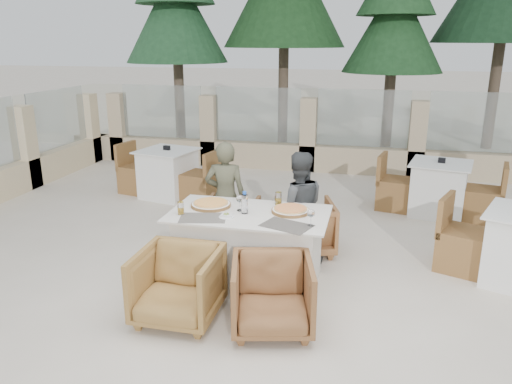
% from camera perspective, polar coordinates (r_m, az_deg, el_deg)
% --- Properties ---
extents(ground, '(80.00, 80.00, 0.00)m').
position_cam_1_polar(ground, '(5.38, -1.23, -9.95)').
color(ground, beige).
rests_on(ground, ground).
extents(sand_patch, '(30.00, 16.00, 0.01)m').
position_cam_1_polar(sand_patch, '(18.84, 9.75, 9.31)').
color(sand_patch, beige).
rests_on(sand_patch, ground).
extents(perimeter_wall_far, '(10.00, 0.34, 1.60)m').
position_cam_1_polar(perimeter_wall_far, '(9.66, 6.02, 7.12)').
color(perimeter_wall_far, tan).
rests_on(perimeter_wall_far, ground).
extents(pine_far_left, '(2.42, 2.42, 5.50)m').
position_cam_1_polar(pine_far_left, '(12.57, -9.09, 18.20)').
color(pine_far_left, '#214E2B').
rests_on(pine_far_left, ground).
extents(pine_mid_left, '(2.86, 2.86, 6.50)m').
position_cam_1_polar(pine_mid_left, '(12.37, 3.28, 20.71)').
color(pine_mid_left, '#1B411D').
rests_on(pine_mid_left, ground).
extents(pine_centre, '(2.20, 2.20, 5.00)m').
position_cam_1_polar(pine_centre, '(11.84, 15.45, 16.69)').
color(pine_centre, '#1E4822').
rests_on(pine_centre, ground).
extents(dining_table, '(1.60, 0.90, 0.77)m').
position_cam_1_polar(dining_table, '(5.17, -0.78, -6.42)').
color(dining_table, beige).
rests_on(dining_table, ground).
extents(placemat_near_left, '(0.51, 0.39, 0.00)m').
position_cam_1_polar(placemat_near_left, '(4.91, -6.09, -2.95)').
color(placemat_near_left, '#625C54').
rests_on(placemat_near_left, dining_table).
extents(placemat_near_right, '(0.52, 0.43, 0.00)m').
position_cam_1_polar(placemat_near_right, '(4.69, 3.50, -3.85)').
color(placemat_near_right, '#514B45').
rests_on(placemat_near_right, dining_table).
extents(pizza_left, '(0.48, 0.48, 0.05)m').
position_cam_1_polar(pizza_left, '(5.23, -5.18, -1.36)').
color(pizza_left, orange).
rests_on(pizza_left, dining_table).
extents(pizza_right, '(0.51, 0.51, 0.05)m').
position_cam_1_polar(pizza_right, '(5.05, 3.97, -2.06)').
color(pizza_right, '#D6481D').
rests_on(pizza_right, dining_table).
extents(water_bottle, '(0.08, 0.08, 0.23)m').
position_cam_1_polar(water_bottle, '(4.98, -1.31, -1.19)').
color(water_bottle, '#ABC3E0').
rests_on(water_bottle, dining_table).
extents(wine_glass_centre, '(0.08, 0.08, 0.18)m').
position_cam_1_polar(wine_glass_centre, '(5.07, -1.85, -1.15)').
color(wine_glass_centre, white).
rests_on(wine_glass_centre, dining_table).
extents(wine_glass_corner, '(0.09, 0.09, 0.18)m').
position_cam_1_polar(wine_glass_corner, '(4.68, 6.29, -2.82)').
color(wine_glass_corner, white).
rests_on(wine_glass_corner, dining_table).
extents(beer_glass_left, '(0.07, 0.07, 0.13)m').
position_cam_1_polar(beer_glass_left, '(5.03, -8.60, -1.83)').
color(beer_glass_left, gold).
rests_on(beer_glass_left, dining_table).
extents(beer_glass_right, '(0.09, 0.09, 0.14)m').
position_cam_1_polar(beer_glass_right, '(5.26, 2.59, -0.75)').
color(beer_glass_right, '#C18F1B').
rests_on(beer_glass_right, dining_table).
extents(olive_dish, '(0.13, 0.13, 0.04)m').
position_cam_1_polar(olive_dish, '(4.90, -3.41, -2.67)').
color(olive_dish, white).
rests_on(olive_dish, dining_table).
extents(armchair_far_left, '(0.66, 0.68, 0.60)m').
position_cam_1_polar(armchair_far_left, '(6.13, -2.89, -3.49)').
color(armchair_far_left, brown).
rests_on(armchair_far_left, ground).
extents(armchair_far_right, '(0.84, 0.85, 0.62)m').
position_cam_1_polar(armchair_far_right, '(5.97, 5.61, -3.96)').
color(armchair_far_right, '#915D34').
rests_on(armchair_far_right, ground).
extents(armchair_near_left, '(0.71, 0.73, 0.67)m').
position_cam_1_polar(armchair_near_left, '(4.60, -8.92, -10.49)').
color(armchair_near_left, olive).
rests_on(armchair_near_left, ground).
extents(armchair_near_right, '(0.84, 0.85, 0.65)m').
position_cam_1_polar(armchair_near_right, '(4.41, 1.86, -11.68)').
color(armchair_near_right, brown).
rests_on(armchair_near_right, ground).
extents(diner_left, '(0.52, 0.38, 1.33)m').
position_cam_1_polar(diner_left, '(5.89, -3.50, -0.56)').
color(diner_left, '#4F4F39').
rests_on(diner_left, ground).
extents(diner_right, '(0.75, 0.66, 1.29)m').
position_cam_1_polar(diner_right, '(5.57, 4.79, -1.87)').
color(diner_right, '#3C4042').
rests_on(diner_right, ground).
extents(bg_table_a, '(1.77, 1.13, 0.77)m').
position_cam_1_polar(bg_table_a, '(8.14, -10.02, 2.10)').
color(bg_table_a, white).
rests_on(bg_table_a, ground).
extents(bg_table_b, '(1.77, 1.13, 0.77)m').
position_cam_1_polar(bg_table_b, '(7.66, 20.15, 0.36)').
color(bg_table_b, silver).
rests_on(bg_table_b, ground).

